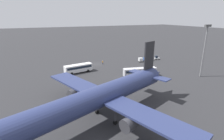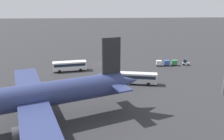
% 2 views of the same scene
% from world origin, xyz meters
% --- Properties ---
extents(ground_plane, '(600.00, 600.00, 0.00)m').
position_xyz_m(ground_plane, '(0.00, 0.00, 0.00)').
color(ground_plane, '#2D2D30').
extents(airplane, '(45.99, 40.06, 15.61)m').
position_xyz_m(airplane, '(15.68, 44.29, 5.87)').
color(airplane, navy).
rests_on(airplane, ground).
extents(shuttle_bus_near, '(11.52, 4.57, 3.31)m').
position_xyz_m(shuttle_bus_near, '(11.12, 8.71, 1.98)').
color(shuttle_bus_near, white).
rests_on(shuttle_bus_near, ground).
extents(shuttle_bus_far, '(12.75, 5.25, 3.28)m').
position_xyz_m(shuttle_bus_far, '(-8.49, 23.22, 1.97)').
color(shuttle_bus_far, silver).
rests_on(shuttle_bus_far, ground).
extents(baggage_tug, '(2.69, 2.28, 2.10)m').
position_xyz_m(baggage_tug, '(-31.40, 4.91, 0.94)').
color(baggage_tug, white).
rests_on(baggage_tug, ground).
extents(worker_person, '(0.38, 0.38, 1.74)m').
position_xyz_m(worker_person, '(-2.48, 1.15, 0.87)').
color(worker_person, '#1E1E2D').
rests_on(worker_person, ground).
extents(cargo_cart_green, '(2.24, 1.98, 2.06)m').
position_xyz_m(cargo_cart_green, '(-26.92, 5.22, 1.19)').
color(cargo_cart_green, '#38383D').
rests_on(cargo_cart_green, ground).
extents(cargo_cart_blue, '(2.24, 1.98, 2.06)m').
position_xyz_m(cargo_cart_blue, '(-23.98, 5.32, 1.19)').
color(cargo_cart_blue, '#38383D').
rests_on(cargo_cart_blue, ground).
extents(cargo_cart_white, '(2.24, 1.98, 2.06)m').
position_xyz_m(cargo_cart_white, '(-21.04, 5.28, 1.19)').
color(cargo_cart_white, '#38383D').
rests_on(cargo_cart_white, ground).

